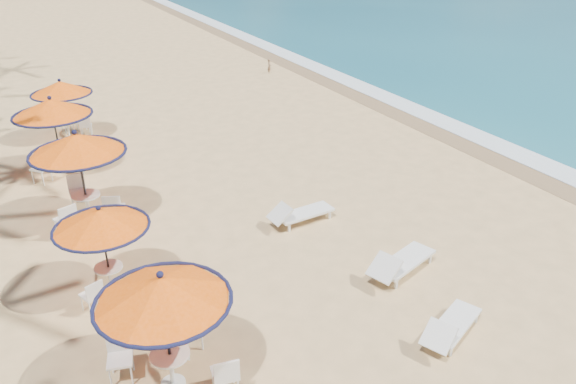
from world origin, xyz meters
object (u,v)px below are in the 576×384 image
object	(u,v)px
station_3	(53,115)
station_1	(102,228)
station_2	(78,156)
station_4	(64,94)
lounger_mid	(400,262)
lounger_far	(299,213)
lounger_near	(450,327)
station_0	(165,303)

from	to	relation	value
station_3	station_1	bearing A→B (deg)	-89.99
station_1	station_2	xyz separation A→B (m)	(0.16, 3.72, 0.29)
station_4	lounger_mid	bearing A→B (deg)	-67.72
station_4	lounger_far	size ratio (longest dim) A/B	1.19
station_3	lounger_mid	distance (m)	11.92
station_4	lounger_far	world-z (taller)	station_4
lounger_mid	lounger_far	xyz separation A→B (m)	(-0.92, 3.30, -0.02)
lounger_near	station_2	bearing A→B (deg)	99.41
station_1	lounger_mid	xyz separation A→B (m)	(6.21, -2.53, -1.33)
station_2	lounger_mid	bearing A→B (deg)	-45.91
station_1	lounger_near	xyz separation A→B (m)	(5.69, -4.81, -1.37)
station_1	lounger_mid	world-z (taller)	station_1
station_3	lounger_far	world-z (taller)	station_3
station_1	lounger_near	bearing A→B (deg)	-40.23
station_4	lounger_near	distance (m)	16.41
station_1	lounger_near	distance (m)	7.57
station_2	lounger_far	bearing A→B (deg)	-29.84
lounger_far	lounger_near	bearing A→B (deg)	-90.13
station_1	station_2	world-z (taller)	station_2
lounger_near	lounger_far	world-z (taller)	lounger_far
station_1	station_3	distance (m)	7.52
station_1	station_3	bearing A→B (deg)	90.01
station_1	station_2	size ratio (longest dim) A/B	0.82
lounger_mid	lounger_far	size ratio (longest dim) A/B	1.10
station_4	lounger_mid	xyz separation A→B (m)	(5.45, -13.31, -1.35)
station_1	station_4	xyz separation A→B (m)	(0.76, 10.78, 0.03)
lounger_near	station_4	bearing A→B (deg)	84.01
station_0	station_2	bearing A→B (deg)	91.87
station_4	lounger_near	size ratio (longest dim) A/B	1.22
station_0	station_4	xyz separation A→B (m)	(0.37, 14.12, -0.12)
station_0	station_3	world-z (taller)	station_3
station_2	lounger_mid	xyz separation A→B (m)	(6.05, -6.25, -1.62)
station_0	lounger_far	xyz separation A→B (m)	(4.91, 4.12, -1.50)
station_3	lounger_far	bearing A→B (deg)	-51.84
lounger_far	station_3	bearing A→B (deg)	123.97
station_2	lounger_near	size ratio (longest dim) A/B	1.41
lounger_near	station_0	bearing A→B (deg)	140.97
station_3	lounger_near	world-z (taller)	station_3
station_0	station_3	distance (m)	10.86
lounger_near	lounger_mid	size ratio (longest dim) A/B	0.88
station_0	station_3	xyz separation A→B (m)	(-0.39, 10.86, 0.17)
station_4	station_2	bearing A→B (deg)	-94.86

